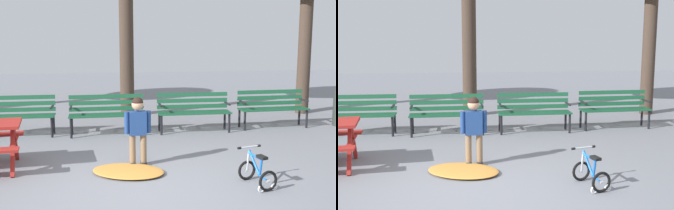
# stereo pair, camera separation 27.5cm
# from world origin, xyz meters

# --- Properties ---
(ground) EXTENTS (36.00, 36.00, 0.00)m
(ground) POSITION_xyz_m (0.00, 0.00, 0.00)
(ground) COLOR slate
(park_bench_far_left) EXTENTS (1.60, 0.46, 0.85)m
(park_bench_far_left) POSITION_xyz_m (-2.33, 3.70, 0.51)
(park_bench_far_left) COLOR #195133
(park_bench_far_left) RESTS_ON ground
(park_bench_left) EXTENTS (1.61, 0.49, 0.85)m
(park_bench_left) POSITION_xyz_m (-0.43, 3.57, 0.51)
(park_bench_left) COLOR #195133
(park_bench_left) RESTS_ON ground
(park_bench_right) EXTENTS (1.60, 0.46, 0.85)m
(park_bench_right) POSITION_xyz_m (1.47, 3.57, 0.51)
(park_bench_right) COLOR #195133
(park_bench_right) RESTS_ON ground
(park_bench_far_right) EXTENTS (1.62, 0.52, 0.85)m
(park_bench_far_right) POSITION_xyz_m (3.37, 3.75, 0.51)
(park_bench_far_right) COLOR #195133
(park_bench_far_right) RESTS_ON ground
(child_standing) EXTENTS (0.44, 0.19, 1.15)m
(child_standing) POSITION_xyz_m (0.05, 1.22, 0.68)
(child_standing) COLOR #7F664C
(child_standing) RESTS_ON ground
(kids_bicycle) EXTENTS (0.48, 0.62, 0.54)m
(kids_bicycle) POSITION_xyz_m (1.67, 0.01, 0.20)
(kids_bicycle) COLOR black
(kids_bicycle) RESTS_ON ground
(leaf_pile) EXTENTS (1.37, 1.18, 0.07)m
(leaf_pile) POSITION_xyz_m (-0.14, 0.85, 0.04)
(leaf_pile) COLOR #C68438
(leaf_pile) RESTS_ON ground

